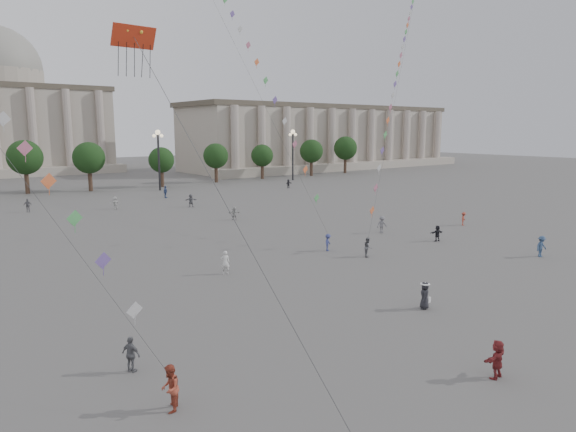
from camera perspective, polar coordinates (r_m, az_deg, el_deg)
ground at (r=29.29m, az=16.04°, el=-12.44°), size 360.00×360.00×0.00m
hall_east at (r=146.57m, az=4.07°, el=8.72°), size 84.00×26.22×17.20m
hall_central at (r=146.79m, az=-29.27°, el=9.80°), size 48.30×34.30×35.50m
tree_row at (r=96.58m, az=-24.30°, el=5.60°), size 137.12×5.12×8.00m
lamp_post_mid_east at (r=93.60m, az=-14.21°, el=7.26°), size 2.00×0.90×10.65m
lamp_post_far_east at (r=109.03m, az=0.54°, el=7.85°), size 2.00×0.90×10.65m
person_crowd_0 at (r=83.47m, az=-13.47°, el=2.62°), size 1.16×1.08×1.92m
person_crowd_3 at (r=52.02m, az=16.26°, el=-1.86°), size 1.51×0.79×1.56m
person_crowd_4 at (r=73.58m, az=-18.66°, el=1.39°), size 1.64×1.31×1.74m
person_crowd_6 at (r=54.79m, az=10.39°, el=-0.94°), size 1.30×0.96×1.79m
person_crowd_7 at (r=61.82m, az=-5.99°, el=0.30°), size 1.59×0.98×1.63m
person_crowd_8 at (r=61.43m, az=18.93°, el=-0.29°), size 1.11×0.86×1.51m
person_crowd_9 at (r=94.79m, az=0.05°, el=3.61°), size 1.57×0.74×1.63m
person_crowd_12 at (r=72.98m, az=-10.74°, el=1.70°), size 1.78×1.19×1.84m
person_crowd_13 at (r=39.04m, az=-6.99°, el=-5.14°), size 0.78×0.66×1.81m
person_crowd_14 at (r=48.93m, az=26.34°, el=-3.05°), size 1.25×0.81×1.82m
person_crowd_16 at (r=75.53m, az=-26.95°, el=1.04°), size 1.09×0.66×1.74m
tourist_2 at (r=25.08m, az=22.21°, el=-14.51°), size 1.66×0.68×1.74m
tourist_3 at (r=24.88m, az=-17.03°, el=-14.50°), size 0.81×1.05×1.66m
kite_flyer_0 at (r=21.40m, az=-12.98°, el=-18.16°), size 1.10×1.16×1.88m
kite_flyer_1 at (r=46.14m, az=4.47°, el=-2.94°), size 1.16×1.02×1.56m
kite_flyer_2 at (r=44.46m, az=8.86°, el=-3.44°), size 1.02×1.02×1.68m
hat_person at (r=32.60m, az=14.96°, el=-8.45°), size 0.98×0.93×1.69m
dragon_kite at (r=27.04m, az=-16.53°, el=16.86°), size 2.23×9.67×23.15m
kite_train_east at (r=71.73m, az=12.70°, el=17.77°), size 42.86×30.20×64.40m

